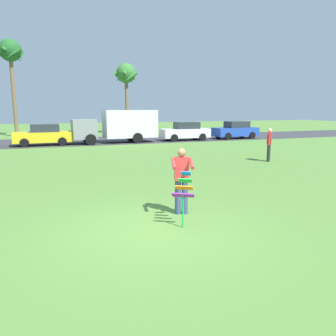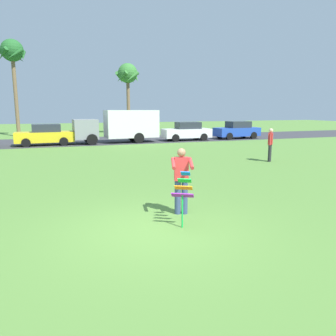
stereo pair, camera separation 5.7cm
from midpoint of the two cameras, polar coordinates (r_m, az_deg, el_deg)
ground_plane at (r=7.58m, az=-2.52°, el=-10.70°), size 120.00×120.00×0.00m
road_strip at (r=28.94m, az=-16.07°, el=4.48°), size 120.00×8.00×0.01m
person_kite_flyer at (r=8.41m, az=2.19°, el=-1.83°), size 0.68×0.75×1.73m
kite_held at (r=7.62m, az=2.59°, el=-3.87°), size 0.64×0.73×1.24m
parked_car_yellow at (r=26.40m, az=-20.97°, el=5.37°), size 4.26×1.96×1.60m
parked_truck_grey_van at (r=26.95m, az=-8.43°, el=7.37°), size 6.75×2.24×2.62m
parked_car_white at (r=28.75m, az=2.99°, el=6.37°), size 4.24×1.91×1.60m
parked_car_blue at (r=31.10m, az=11.65°, el=6.47°), size 4.26×1.95×1.60m
palm_tree_right_near at (r=36.38m, az=-25.82°, el=17.34°), size 2.58×2.71×9.30m
palm_tree_centre_far at (r=37.00m, az=-7.36°, el=15.64°), size 2.58×2.71×7.59m
person_walker_near at (r=17.85m, az=17.14°, el=4.08°), size 0.41×0.45×1.73m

